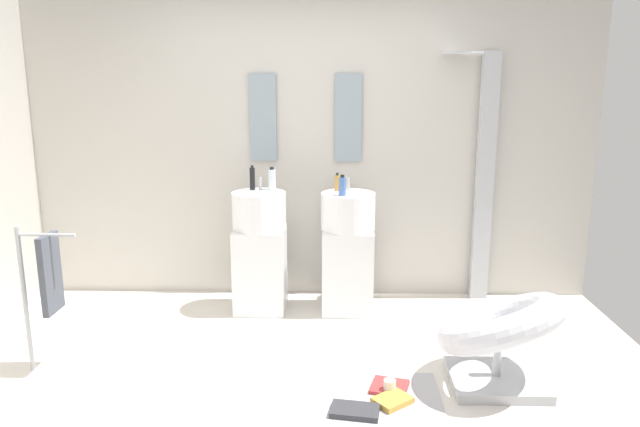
% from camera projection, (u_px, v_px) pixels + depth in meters
% --- Properties ---
extents(ground_plane, '(4.80, 3.60, 0.04)m').
position_uv_depth(ground_plane, '(293.00, 386.00, 3.63)').
color(ground_plane, silver).
extents(rear_partition, '(4.80, 0.10, 2.60)m').
position_uv_depth(rear_partition, '(306.00, 144.00, 4.94)').
color(rear_partition, beige).
rests_on(rear_partition, ground_plane).
extents(pedestal_sink_left, '(0.43, 0.43, 1.07)m').
position_uv_depth(pedestal_sink_left, '(260.00, 250.00, 4.71)').
color(pedestal_sink_left, white).
rests_on(pedestal_sink_left, ground_plane).
extents(pedestal_sink_right, '(0.43, 0.43, 1.07)m').
position_uv_depth(pedestal_sink_right, '(348.00, 251.00, 4.69)').
color(pedestal_sink_right, white).
rests_on(pedestal_sink_right, ground_plane).
extents(vanity_mirror_left, '(0.22, 0.03, 0.71)m').
position_uv_depth(vanity_mirror_left, '(263.00, 118.00, 4.84)').
color(vanity_mirror_left, '#8C9EA8').
extents(vanity_mirror_right, '(0.22, 0.03, 0.71)m').
position_uv_depth(vanity_mirror_right, '(348.00, 118.00, 4.82)').
color(vanity_mirror_right, '#8C9EA8').
extents(shower_column, '(0.49, 0.24, 2.05)m').
position_uv_depth(shower_column, '(483.00, 173.00, 4.83)').
color(shower_column, '#B7BABF').
rests_on(shower_column, ground_plane).
extents(lounge_chair, '(1.10, 1.10, 0.65)m').
position_uv_depth(lounge_chair, '(499.00, 331.00, 3.54)').
color(lounge_chair, '#B7BABF').
rests_on(lounge_chair, ground_plane).
extents(towel_rack, '(0.37, 0.22, 0.95)m').
position_uv_depth(towel_rack, '(46.00, 277.00, 3.66)').
color(towel_rack, '#B7BABF').
rests_on(towel_rack, ground_plane).
extents(area_rug, '(0.95, 0.80, 0.01)m').
position_uv_depth(area_rug, '(360.00, 407.00, 3.35)').
color(area_rug, '#B2B2B7').
rests_on(area_rug, ground_plane).
extents(magazine_charcoal, '(0.29, 0.20, 0.03)m').
position_uv_depth(magazine_charcoal, '(355.00, 411.00, 3.27)').
color(magazine_charcoal, '#38383D').
rests_on(magazine_charcoal, area_rug).
extents(magazine_ochre, '(0.26, 0.25, 0.03)m').
position_uv_depth(magazine_ochre, '(392.00, 400.00, 3.38)').
color(magazine_ochre, gold).
rests_on(magazine_ochre, area_rug).
extents(magazine_red, '(0.26, 0.25, 0.02)m').
position_uv_depth(magazine_red, '(389.00, 387.00, 3.54)').
color(magazine_red, '#B73838').
rests_on(magazine_red, area_rug).
extents(coffee_mug, '(0.07, 0.07, 0.08)m').
position_uv_depth(coffee_mug, '(390.00, 387.00, 3.48)').
color(coffee_mug, white).
rests_on(coffee_mug, area_rug).
extents(soap_bottle_clear, '(0.06, 0.06, 0.18)m').
position_uv_depth(soap_bottle_clear, '(272.00, 179.00, 4.69)').
color(soap_bottle_clear, silver).
rests_on(soap_bottle_clear, pedestal_sink_left).
extents(soap_bottle_blue, '(0.06, 0.06, 0.16)m').
position_uv_depth(soap_bottle_blue, '(342.00, 186.00, 4.46)').
color(soap_bottle_blue, '#4C72B7').
rests_on(soap_bottle_blue, pedestal_sink_right).
extents(soap_bottle_black, '(0.04, 0.04, 0.20)m').
position_uv_depth(soap_bottle_black, '(252.00, 178.00, 4.69)').
color(soap_bottle_black, black).
rests_on(soap_bottle_black, pedestal_sink_left).
extents(soap_bottle_amber, '(0.04, 0.04, 0.14)m').
position_uv_depth(soap_bottle_amber, '(337.00, 183.00, 4.66)').
color(soap_bottle_amber, '#C68C38').
rests_on(soap_bottle_amber, pedestal_sink_right).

